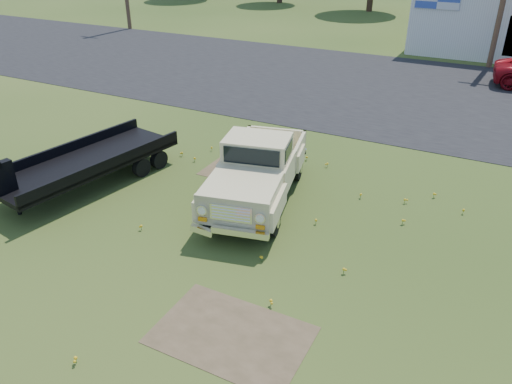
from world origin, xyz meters
TOP-DOWN VIEW (x-y plane):
  - ground at (0.00, 0.00)m, footprint 140.00×140.00m
  - asphalt_lot at (0.00, 15.00)m, footprint 90.00×14.00m
  - dirt_patch_a at (1.50, -3.00)m, footprint 3.00×2.00m
  - dirt_patch_b at (-2.00, 3.50)m, footprint 2.20×1.60m
  - vintage_pickup_truck at (-0.55, 2.10)m, footprint 3.28×5.81m
  - flatbed_trailer at (-5.67, 0.66)m, footprint 3.09×6.51m

SIDE VIEW (x-z plane):
  - ground at x=0.00m, z-range 0.00..0.00m
  - asphalt_lot at x=0.00m, z-range -0.01..0.01m
  - dirt_patch_a at x=1.50m, z-range -0.01..0.01m
  - dirt_patch_b at x=-2.00m, z-range -0.01..0.01m
  - flatbed_trailer at x=-5.67m, z-range 0.00..1.70m
  - vintage_pickup_truck at x=-0.55m, z-range 0.00..1.99m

